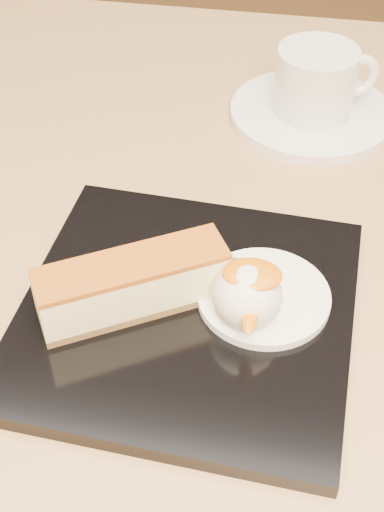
% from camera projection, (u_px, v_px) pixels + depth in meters
% --- Properties ---
extents(table, '(0.80, 0.80, 0.72)m').
position_uv_depth(table, '(169.00, 365.00, 0.65)').
color(table, black).
rests_on(table, ground).
extents(dessert_plate, '(0.23, 0.23, 0.01)m').
position_uv_depth(dessert_plate, '(187.00, 312.00, 0.48)').
color(dessert_plate, black).
rests_on(dessert_plate, table).
extents(cheesecake, '(0.13, 0.09, 0.04)m').
position_uv_depth(cheesecake, '(133.00, 284.00, 0.46)').
color(cheesecake, brown).
rests_on(cheesecake, dessert_plate).
extents(cream_smear, '(0.09, 0.09, 0.01)m').
position_uv_depth(cream_smear, '(264.00, 296.00, 0.48)').
color(cream_smear, white).
rests_on(cream_smear, dessert_plate).
extents(ice_cream_scoop, '(0.05, 0.05, 0.05)m').
position_uv_depth(ice_cream_scoop, '(247.00, 296.00, 0.45)').
color(ice_cream_scoop, white).
rests_on(ice_cream_scoop, cream_smear).
extents(mango_sauce, '(0.04, 0.03, 0.01)m').
position_uv_depth(mango_sauce, '(252.00, 274.00, 0.44)').
color(mango_sauce, orange).
rests_on(mango_sauce, ice_cream_scoop).
extents(mint_sprig, '(0.03, 0.02, 0.00)m').
position_uv_depth(mint_sprig, '(226.00, 263.00, 0.50)').
color(mint_sprig, '#2A802E').
rests_on(mint_sprig, cream_smear).
extents(saucer, '(0.15, 0.15, 0.01)m').
position_uv_depth(saucer, '(311.00, 114.00, 0.66)').
color(saucer, white).
rests_on(saucer, table).
extents(coffee_cup, '(0.09, 0.07, 0.06)m').
position_uv_depth(coffee_cup, '(318.00, 79.00, 0.64)').
color(coffee_cup, white).
rests_on(coffee_cup, saucer).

